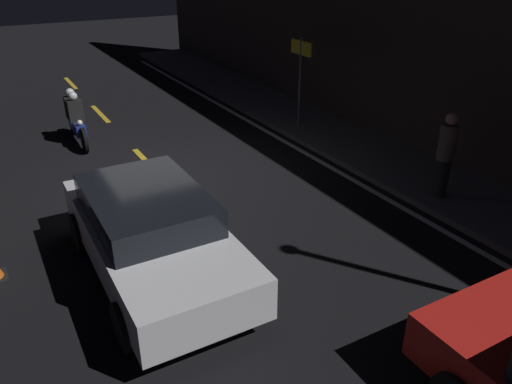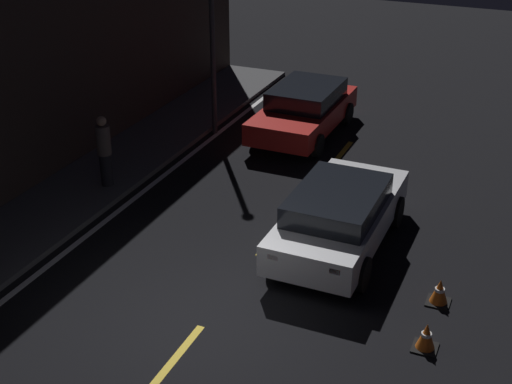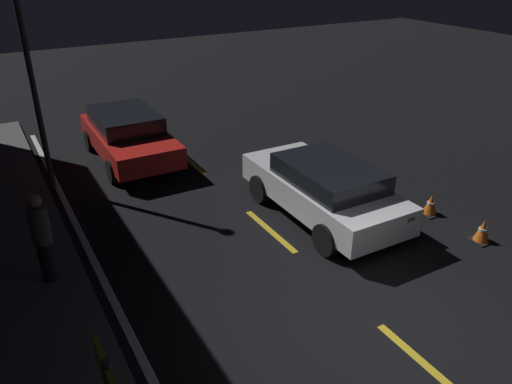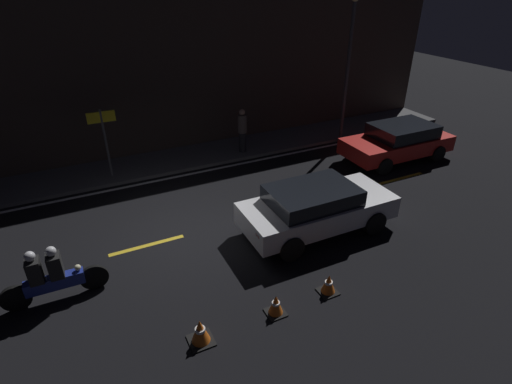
% 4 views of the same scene
% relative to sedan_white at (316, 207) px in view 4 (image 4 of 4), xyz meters
% --- Properties ---
extents(ground_plane, '(56.00, 56.00, 0.00)m').
position_rel_sedan_white_xyz_m(ground_plane, '(-3.45, 1.36, -0.76)').
color(ground_plane, black).
extents(raised_curb, '(28.00, 2.14, 0.12)m').
position_rel_sedan_white_xyz_m(raised_curb, '(-3.45, 6.33, -0.70)').
color(raised_curb, '#4C4C4F').
rests_on(raised_curb, ground).
extents(building_front, '(28.00, 0.30, 6.56)m').
position_rel_sedan_white_xyz_m(building_front, '(-3.45, 7.55, 2.52)').
color(building_front, '#382D28').
rests_on(building_front, ground).
extents(lane_dash_c, '(2.00, 0.14, 0.01)m').
position_rel_sedan_white_xyz_m(lane_dash_c, '(-4.45, 1.36, -0.76)').
color(lane_dash_c, gold).
rests_on(lane_dash_c, ground).
extents(lane_dash_d, '(2.00, 0.14, 0.01)m').
position_rel_sedan_white_xyz_m(lane_dash_d, '(0.05, 1.36, -0.76)').
color(lane_dash_d, gold).
rests_on(lane_dash_d, ground).
extents(lane_dash_e, '(2.00, 0.14, 0.01)m').
position_rel_sedan_white_xyz_m(lane_dash_e, '(4.55, 1.36, -0.76)').
color(lane_dash_e, gold).
rests_on(lane_dash_e, ground).
extents(lane_solid_kerb, '(25.20, 0.14, 0.01)m').
position_rel_sedan_white_xyz_m(lane_solid_kerb, '(-3.45, 5.00, -0.76)').
color(lane_solid_kerb, silver).
rests_on(lane_solid_kerb, ground).
extents(sedan_white, '(4.30, 1.94, 1.39)m').
position_rel_sedan_white_xyz_m(sedan_white, '(0.00, 0.00, 0.00)').
color(sedan_white, silver).
rests_on(sedan_white, ground).
extents(taxi_red, '(4.26, 1.99, 1.38)m').
position_rel_sedan_white_xyz_m(taxi_red, '(5.61, 2.77, -0.02)').
color(taxi_red, red).
rests_on(taxi_red, ground).
extents(motorcycle, '(2.22, 0.37, 1.39)m').
position_rel_sedan_white_xyz_m(motorcycle, '(-6.72, 0.25, -0.11)').
color(motorcycle, black).
rests_on(motorcycle, ground).
extents(traffic_cone_near, '(0.49, 0.49, 0.56)m').
position_rel_sedan_white_xyz_m(traffic_cone_near, '(-4.20, -2.29, -0.49)').
color(traffic_cone_near, black).
rests_on(traffic_cone_near, ground).
extents(traffic_cone_mid, '(0.41, 0.41, 0.49)m').
position_rel_sedan_white_xyz_m(traffic_cone_mid, '(-2.51, -2.29, -0.52)').
color(traffic_cone_mid, black).
rests_on(traffic_cone_mid, ground).
extents(traffic_cone_far, '(0.42, 0.42, 0.49)m').
position_rel_sedan_white_xyz_m(traffic_cone_far, '(-1.13, -2.26, -0.52)').
color(traffic_cone_far, black).
rests_on(traffic_cone_far, ground).
extents(pedestrian, '(0.34, 0.34, 1.72)m').
position_rel_sedan_white_xyz_m(pedestrian, '(0.42, 5.85, 0.24)').
color(pedestrian, black).
rests_on(pedestrian, raised_curb).
extents(shop_sign, '(0.90, 0.08, 2.40)m').
position_rel_sedan_white_xyz_m(shop_sign, '(-4.64, 5.85, 1.05)').
color(shop_sign, '#4C4C51').
rests_on(shop_sign, raised_curb).
extents(street_lamp, '(0.28, 0.28, 5.76)m').
position_rel_sedan_white_xyz_m(street_lamp, '(4.67, 5.10, 2.48)').
color(street_lamp, '#333338').
rests_on(street_lamp, ground).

